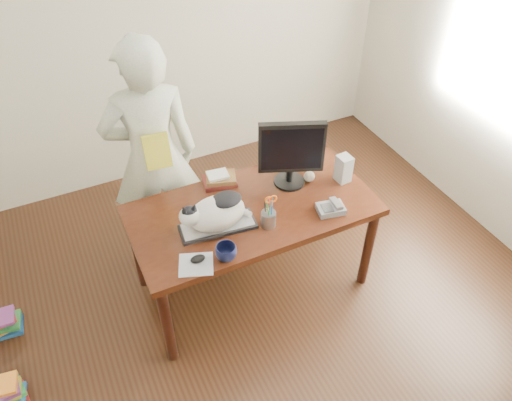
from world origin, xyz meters
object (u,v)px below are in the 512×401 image
at_px(baseball, 309,176).
at_px(speaker, 344,169).
at_px(coffee_mug, 226,252).
at_px(calculator, 306,155).
at_px(pen_cup, 269,217).
at_px(person, 153,158).
at_px(book_pile_a, 3,394).
at_px(phone, 331,208).
at_px(cat, 215,213).
at_px(desk, 248,216).
at_px(monitor, 291,151).
at_px(book_pile_b, 2,324).
at_px(mouse, 198,259).
at_px(keyboard, 218,226).
at_px(book_stack, 220,179).

bearing_deg(baseball, speaker, -22.98).
xyz_separation_m(coffee_mug, calculator, (0.91, 0.66, -0.02)).
relative_size(pen_cup, speaker, 1.21).
distance_m(person, book_pile_a, 1.72).
relative_size(coffee_mug, book_pile_a, 0.47).
bearing_deg(baseball, phone, -95.12).
distance_m(cat, person, 0.72).
bearing_deg(coffee_mug, desk, 51.60).
distance_m(monitor, book_pile_b, 2.28).
height_order(desk, person, person).
bearing_deg(calculator, phone, -87.33).
height_order(mouse, person, person).
relative_size(cat, mouse, 4.50).
bearing_deg(speaker, monitor, 157.58).
xyz_separation_m(keyboard, phone, (0.72, -0.17, 0.01)).
relative_size(desk, keyboard, 3.26).
bearing_deg(desk, book_pile_b, 171.03).
bearing_deg(phone, desk, 154.63).
relative_size(cat, speaker, 2.38).
bearing_deg(book_stack, speaker, -9.52).
height_order(desk, keyboard, keyboard).
bearing_deg(keyboard, monitor, 23.38).
xyz_separation_m(keyboard, baseball, (0.75, 0.16, 0.02)).
relative_size(desk, person, 0.90).
xyz_separation_m(desk, person, (-0.47, 0.54, 0.28)).
relative_size(mouse, person, 0.06).
height_order(monitor, speaker, monitor).
bearing_deg(desk, keyboard, -150.58).
height_order(coffee_mug, book_pile_a, coffee_mug).
relative_size(monitor, calculator, 2.06).
bearing_deg(person, cat, 110.01).
xyz_separation_m(keyboard, book_stack, (0.18, 0.40, 0.02)).
height_order(desk, pen_cup, pen_cup).
relative_size(desk, pen_cup, 6.70).
bearing_deg(desk, coffee_mug, -128.40).
xyz_separation_m(coffee_mug, person, (-0.14, 0.96, 0.09)).
xyz_separation_m(keyboard, coffee_mug, (-0.05, -0.26, 0.04)).
relative_size(baseball, book_pile_a, 0.28).
xyz_separation_m(keyboard, calculator, (0.86, 0.40, 0.02)).
height_order(cat, monitor, monitor).
xyz_separation_m(desk, coffee_mug, (-0.33, -0.41, 0.20)).
relative_size(desk, book_stack, 6.38).
bearing_deg(desk, mouse, -143.18).
xyz_separation_m(pen_cup, book_pile_a, (-1.77, -0.01, -0.73)).
bearing_deg(book_pile_b, person, 12.21).
relative_size(book_stack, person, 0.14).
height_order(coffee_mug, baseball, coffee_mug).
relative_size(speaker, calculator, 0.83).
bearing_deg(book_pile_a, pen_cup, 0.31).
distance_m(desk, pen_cup, 0.34).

